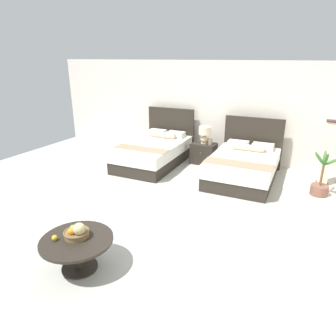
{
  "coord_description": "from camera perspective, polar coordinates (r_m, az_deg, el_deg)",
  "views": [
    {
      "loc": [
        2.53,
        -4.38,
        2.6
      ],
      "look_at": [
        0.0,
        0.6,
        0.55
      ],
      "focal_mm": 32.61,
      "sensor_mm": 36.0,
      "label": 1
    }
  ],
  "objects": [
    {
      "name": "bed_near_corner",
      "position": [
        6.99,
        13.91,
        0.42
      ],
      "size": [
        1.45,
        2.1,
        1.23
      ],
      "color": "#2B241D",
      "rests_on": "ground"
    },
    {
      "name": "fruit_bowl",
      "position": [
        4.09,
        -16.65,
        -11.37
      ],
      "size": [
        0.32,
        0.32,
        0.22
      ],
      "color": "brown",
      "rests_on": "coffee_table"
    },
    {
      "name": "ground_plane",
      "position": [
        5.69,
        -2.78,
        -7.2
      ],
      "size": [
        9.84,
        10.28,
        0.02
      ],
      "primitive_type": "cube",
      "color": "#B6B6AB"
    },
    {
      "name": "wall_back",
      "position": [
        8.23,
        8.8,
        10.52
      ],
      "size": [
        9.84,
        0.12,
        2.51
      ],
      "primitive_type": "cube",
      "color": "silver",
      "rests_on": "ground"
    },
    {
      "name": "bed_near_window",
      "position": [
        7.77,
        -2.59,
        3.06
      ],
      "size": [
        1.39,
        2.27,
        1.28
      ],
      "color": "#2B241D",
      "rests_on": "ground"
    },
    {
      "name": "loose_apple",
      "position": [
        4.14,
        -20.43,
        -12.14
      ],
      "size": [
        0.07,
        0.07,
        0.07
      ],
      "color": "gold",
      "rests_on": "coffee_table"
    },
    {
      "name": "potted_palm",
      "position": [
        6.74,
        26.57,
        -2.82
      ],
      "size": [
        0.46,
        0.45,
        0.94
      ],
      "color": "brown",
      "rests_on": "ground"
    },
    {
      "name": "floor_lamp_corner",
      "position": [
        7.2,
        27.59,
        2.44
      ],
      "size": [
        0.24,
        0.24,
        1.39
      ],
      "color": "#3B2020",
      "rests_on": "ground"
    },
    {
      "name": "vase",
      "position": [
        7.69,
        7.92,
        4.9
      ],
      "size": [
        0.1,
        0.1,
        0.16
      ],
      "color": "#8D725F",
      "rests_on": "nightstand"
    },
    {
      "name": "nightstand",
      "position": [
        7.88,
        6.67,
        2.73
      ],
      "size": [
        0.6,
        0.47,
        0.52
      ],
      "color": "#2B241D",
      "rests_on": "ground"
    },
    {
      "name": "table_lamp",
      "position": [
        7.76,
        6.88,
        6.46
      ],
      "size": [
        0.3,
        0.3,
        0.43
      ],
      "color": "beige",
      "rests_on": "nightstand"
    },
    {
      "name": "coffee_table",
      "position": [
        4.16,
        -16.59,
        -13.77
      ],
      "size": [
        0.92,
        0.92,
        0.44
      ],
      "color": "#2B241D",
      "rests_on": "ground"
    }
  ]
}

